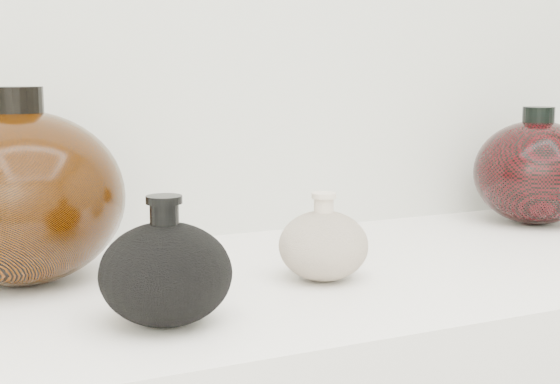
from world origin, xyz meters
name	(u,v)px	position (x,y,z in m)	size (l,w,h in m)	color
black_gourd_vase	(166,273)	(-0.19, 0.83, 0.95)	(0.14, 0.14, 0.13)	black
cream_gourd_vase	(323,245)	(0.03, 0.91, 0.94)	(0.12, 0.12, 0.11)	beige
left_round_pot	(21,196)	(-0.30, 1.05, 1.00)	(0.30, 0.30, 0.23)	black
right_round_pot	(536,172)	(0.50, 1.07, 0.99)	(0.23, 0.23, 0.19)	black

